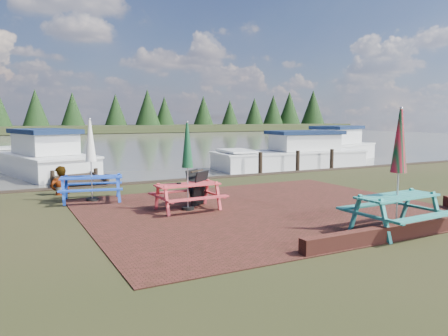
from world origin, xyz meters
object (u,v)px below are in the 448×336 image
(chalkboard, at_px, (197,188))
(picnic_table_blue, at_px, (91,173))
(picnic_table_red, at_px, (188,180))
(boat_jetty, at_px, (40,159))
(jetty, at_px, (66,170))
(boat_far, at_px, (332,149))
(boat_near, at_px, (292,156))
(person, at_px, (59,167))
(picnic_table_teal, at_px, (398,190))

(chalkboard, bearing_deg, picnic_table_blue, 106.12)
(picnic_table_red, distance_m, boat_jetty, 11.62)
(jetty, distance_m, boat_far, 15.33)
(jetty, relative_size, boat_near, 1.14)
(jetty, distance_m, person, 5.66)
(picnic_table_teal, height_order, picnic_table_red, picnic_table_teal)
(boat_far, relative_size, person, 4.38)
(picnic_table_blue, bearing_deg, boat_near, 39.54)
(chalkboard, distance_m, boat_far, 16.28)
(picnic_table_blue, height_order, boat_near, picnic_table_blue)
(picnic_table_blue, relative_size, chalkboard, 2.44)
(picnic_table_teal, bearing_deg, chalkboard, 117.42)
(picnic_table_red, distance_m, person, 4.74)
(boat_jetty, xyz_separation_m, person, (-0.01, -7.37, 0.41))
(picnic_table_teal, bearing_deg, boat_jetty, 107.61)
(picnic_table_teal, xyz_separation_m, boat_near, (5.98, 11.80, -0.48))
(chalkboard, bearing_deg, boat_jetty, 70.96)
(boat_jetty, bearing_deg, boat_near, -31.18)
(boat_jetty, relative_size, boat_far, 1.07)
(boat_jetty, xyz_separation_m, boat_far, (16.22, -1.26, 0.00))
(boat_near, height_order, person, person)
(jetty, bearing_deg, boat_jetty, 116.29)
(picnic_table_blue, xyz_separation_m, person, (-0.67, 1.54, 0.06))
(jetty, bearing_deg, picnic_table_teal, -70.60)
(picnic_table_blue, distance_m, boat_far, 17.34)
(picnic_table_teal, xyz_separation_m, picnic_table_blue, (-4.99, 6.40, -0.08))
(picnic_table_red, xyz_separation_m, boat_near, (9.02, 7.80, -0.37))
(picnic_table_blue, bearing_deg, picnic_table_teal, -38.71)
(chalkboard, height_order, person, person)
(picnic_table_red, xyz_separation_m, jetty, (-1.71, 9.48, -0.68))
(boat_jetty, bearing_deg, person, -104.44)
(jetty, bearing_deg, picnic_table_blue, -92.00)
(picnic_table_teal, xyz_separation_m, picnic_table_red, (-3.04, 4.00, -0.10))
(person, bearing_deg, boat_near, -176.61)
(boat_near, bearing_deg, person, 113.51)
(boat_far, bearing_deg, picnic_table_blue, 94.96)
(boat_near, xyz_separation_m, boat_far, (4.59, 2.26, 0.05))
(jetty, bearing_deg, picnic_table_red, -79.79)
(boat_jetty, distance_m, boat_near, 12.15)
(picnic_table_red, height_order, boat_jetty, picnic_table_red)
(picnic_table_teal, xyz_separation_m, jetty, (-4.75, 13.48, -0.79))
(picnic_table_red, bearing_deg, person, 121.97)
(boat_far, bearing_deg, person, 89.40)
(picnic_table_teal, distance_m, boat_far, 17.59)
(picnic_table_red, bearing_deg, boat_far, 34.82)
(jetty, bearing_deg, person, -99.43)
(chalkboard, xyz_separation_m, boat_near, (8.55, 7.36, -0.07))
(boat_far, height_order, person, boat_far)
(boat_far, bearing_deg, jetty, 70.94)
(boat_jetty, bearing_deg, jetty, -78.07)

